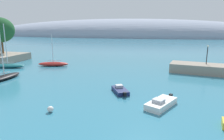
{
  "coord_description": "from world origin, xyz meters",
  "views": [
    {
      "loc": [
        11.6,
        -6.62,
        9.1
      ],
      "look_at": [
        3.36,
        26.25,
        1.75
      ],
      "focal_mm": 32.13,
      "sensor_mm": 36.0,
      "label": 1
    }
  ],
  "objects_px": {
    "motorboat_navy_foreground": "(120,90)",
    "motorboat_white_outer": "(161,103)",
    "tree_clump_shore": "(0,30)",
    "sailboat_teal_mid_mooring": "(8,65)",
    "harbor_lamp_post": "(207,52)",
    "sailboat_black_outer_mooring": "(4,76)",
    "mooring_buoy_white": "(50,109)",
    "sailboat_red_near_shore": "(53,64)"
  },
  "relations": [
    {
      "from": "motorboat_navy_foreground",
      "to": "motorboat_white_outer",
      "type": "bearing_deg",
      "value": -153.27
    },
    {
      "from": "motorboat_white_outer",
      "to": "tree_clump_shore",
      "type": "bearing_deg",
      "value": -92.03
    },
    {
      "from": "sailboat_teal_mid_mooring",
      "to": "harbor_lamp_post",
      "type": "relative_size",
      "value": 2.59
    },
    {
      "from": "harbor_lamp_post",
      "to": "tree_clump_shore",
      "type": "bearing_deg",
      "value": 176.26
    },
    {
      "from": "sailboat_black_outer_mooring",
      "to": "motorboat_white_outer",
      "type": "relative_size",
      "value": 2.08
    },
    {
      "from": "sailboat_teal_mid_mooring",
      "to": "motorboat_navy_foreground",
      "type": "relative_size",
      "value": 2.41
    },
    {
      "from": "sailboat_black_outer_mooring",
      "to": "mooring_buoy_white",
      "type": "bearing_deg",
      "value": -124.43
    },
    {
      "from": "tree_clump_shore",
      "to": "harbor_lamp_post",
      "type": "relative_size",
      "value": 2.59
    },
    {
      "from": "mooring_buoy_white",
      "to": "harbor_lamp_post",
      "type": "xyz_separation_m",
      "value": [
        20.07,
        24.4,
        3.83
      ]
    },
    {
      "from": "sailboat_black_outer_mooring",
      "to": "motorboat_navy_foreground",
      "type": "relative_size",
      "value": 2.59
    },
    {
      "from": "motorboat_navy_foreground",
      "to": "sailboat_teal_mid_mooring",
      "type": "bearing_deg",
      "value": 39.95
    },
    {
      "from": "sailboat_teal_mid_mooring",
      "to": "mooring_buoy_white",
      "type": "xyz_separation_m",
      "value": [
        22.17,
        -19.27,
        -0.21
      ]
    },
    {
      "from": "sailboat_red_near_shore",
      "to": "harbor_lamp_post",
      "type": "distance_m",
      "value": 33.58
    },
    {
      "from": "sailboat_teal_mid_mooring",
      "to": "harbor_lamp_post",
      "type": "distance_m",
      "value": 42.7
    },
    {
      "from": "motorboat_white_outer",
      "to": "harbor_lamp_post",
      "type": "xyz_separation_m",
      "value": [
        8.43,
        19.92,
        3.76
      ]
    },
    {
      "from": "motorboat_white_outer",
      "to": "motorboat_navy_foreground",
      "type": "bearing_deg",
      "value": -97.91
    },
    {
      "from": "motorboat_white_outer",
      "to": "mooring_buoy_white",
      "type": "distance_m",
      "value": 12.47
    },
    {
      "from": "sailboat_red_near_shore",
      "to": "motorboat_navy_foreground",
      "type": "bearing_deg",
      "value": 128.58
    },
    {
      "from": "sailboat_red_near_shore",
      "to": "sailboat_black_outer_mooring",
      "type": "xyz_separation_m",
      "value": [
        -2.05,
        -13.04,
        -0.02
      ]
    },
    {
      "from": "tree_clump_shore",
      "to": "motorboat_navy_foreground",
      "type": "distance_m",
      "value": 42.65
    },
    {
      "from": "tree_clump_shore",
      "to": "motorboat_navy_foreground",
      "type": "height_order",
      "value": "tree_clump_shore"
    },
    {
      "from": "sailboat_red_near_shore",
      "to": "motorboat_white_outer",
      "type": "xyz_separation_m",
      "value": [
        24.94,
        -19.14,
        -0.12
      ]
    },
    {
      "from": "tree_clump_shore",
      "to": "mooring_buoy_white",
      "type": "distance_m",
      "value": 42.46
    },
    {
      "from": "sailboat_red_near_shore",
      "to": "mooring_buoy_white",
      "type": "relative_size",
      "value": 10.87
    },
    {
      "from": "tree_clump_shore",
      "to": "sailboat_red_near_shore",
      "type": "height_order",
      "value": "tree_clump_shore"
    },
    {
      "from": "motorboat_navy_foreground",
      "to": "harbor_lamp_post",
      "type": "height_order",
      "value": "harbor_lamp_post"
    },
    {
      "from": "motorboat_navy_foreground",
      "to": "harbor_lamp_post",
      "type": "xyz_separation_m",
      "value": [
        14.07,
        16.06,
        3.84
      ]
    },
    {
      "from": "sailboat_teal_mid_mooring",
      "to": "harbor_lamp_post",
      "type": "height_order",
      "value": "sailboat_teal_mid_mooring"
    },
    {
      "from": "motorboat_white_outer",
      "to": "sailboat_red_near_shore",
      "type": "bearing_deg",
      "value": -100.99
    },
    {
      "from": "mooring_buoy_white",
      "to": "harbor_lamp_post",
      "type": "height_order",
      "value": "harbor_lamp_post"
    },
    {
      "from": "sailboat_red_near_shore",
      "to": "sailboat_teal_mid_mooring",
      "type": "xyz_separation_m",
      "value": [
        -8.86,
        -4.35,
        0.02
      ]
    },
    {
      "from": "motorboat_white_outer",
      "to": "harbor_lamp_post",
      "type": "relative_size",
      "value": 1.34
    },
    {
      "from": "motorboat_navy_foreground",
      "to": "mooring_buoy_white",
      "type": "distance_m",
      "value": 10.28
    },
    {
      "from": "motorboat_navy_foreground",
      "to": "mooring_buoy_white",
      "type": "xyz_separation_m",
      "value": [
        -6.0,
        -8.35,
        0.01
      ]
    },
    {
      "from": "sailboat_black_outer_mooring",
      "to": "harbor_lamp_post",
      "type": "relative_size",
      "value": 2.78
    },
    {
      "from": "sailboat_black_outer_mooring",
      "to": "motorboat_white_outer",
      "type": "xyz_separation_m",
      "value": [
        26.99,
        -6.1,
        -0.1
      ]
    },
    {
      "from": "sailboat_red_near_shore",
      "to": "motorboat_white_outer",
      "type": "distance_m",
      "value": 31.44
    },
    {
      "from": "motorboat_navy_foreground",
      "to": "motorboat_white_outer",
      "type": "xyz_separation_m",
      "value": [
        5.64,
        -3.87,
        0.08
      ]
    },
    {
      "from": "sailboat_red_near_shore",
      "to": "mooring_buoy_white",
      "type": "xyz_separation_m",
      "value": [
        13.3,
        -23.62,
        -0.19
      ]
    },
    {
      "from": "sailboat_black_outer_mooring",
      "to": "harbor_lamp_post",
      "type": "height_order",
      "value": "sailboat_black_outer_mooring"
    },
    {
      "from": "sailboat_teal_mid_mooring",
      "to": "motorboat_navy_foreground",
      "type": "xyz_separation_m",
      "value": [
        28.17,
        -10.92,
        -0.22
      ]
    },
    {
      "from": "tree_clump_shore",
      "to": "motorboat_white_outer",
      "type": "xyz_separation_m",
      "value": [
        42.8,
        -23.27,
        -7.79
      ]
    }
  ]
}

